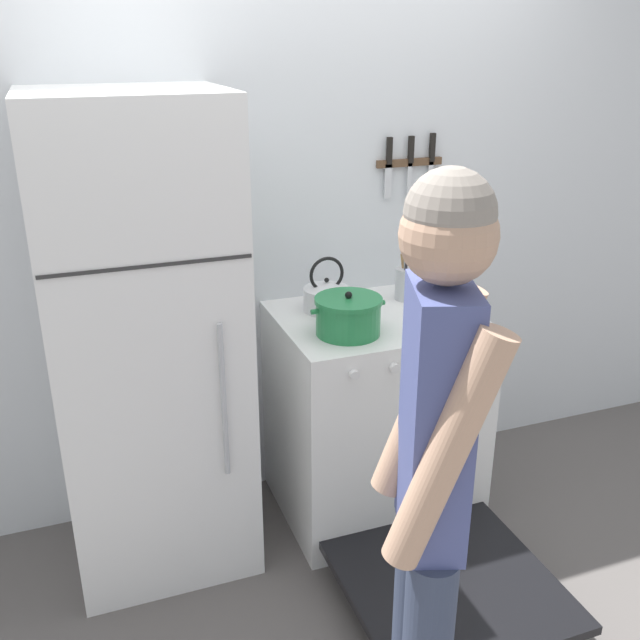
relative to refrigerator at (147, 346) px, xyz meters
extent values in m
plane|color=#5B5654|center=(0.63, 0.31, -0.92)|extent=(14.00, 14.00, 0.00)
cube|color=silver|center=(0.63, 0.34, 0.35)|extent=(10.00, 0.06, 2.55)
cube|color=white|center=(0.00, 0.00, 0.00)|extent=(0.68, 0.61, 1.84)
cube|color=#2D2D2D|center=(0.00, -0.31, 0.41)|extent=(0.67, 0.01, 0.01)
cylinder|color=#B2B5BA|center=(0.21, -0.32, -0.11)|extent=(0.02, 0.02, 0.59)
cube|color=white|center=(0.93, -0.03, -0.46)|extent=(0.81, 0.67, 0.93)
cube|color=black|center=(0.93, -0.03, -0.01)|extent=(0.80, 0.65, 0.02)
cube|color=black|center=(0.93, -0.33, -0.47)|extent=(0.71, 0.05, 0.71)
cylinder|color=black|center=(0.75, -0.16, 0.00)|extent=(0.21, 0.21, 0.01)
cylinder|color=black|center=(1.11, -0.16, 0.00)|extent=(0.21, 0.21, 0.01)
cylinder|color=black|center=(0.75, 0.11, 0.00)|extent=(0.21, 0.21, 0.01)
cylinder|color=black|center=(1.11, 0.11, 0.00)|extent=(0.21, 0.21, 0.01)
cylinder|color=silver|center=(0.69, -0.37, -0.07)|extent=(0.04, 0.02, 0.04)
cylinder|color=silver|center=(0.85, -0.37, -0.07)|extent=(0.04, 0.02, 0.04)
cylinder|color=silver|center=(1.01, -0.37, -0.07)|extent=(0.04, 0.02, 0.04)
cylinder|color=silver|center=(1.18, -0.37, -0.07)|extent=(0.04, 0.02, 0.04)
cube|color=black|center=(0.93, -0.73, -0.80)|extent=(0.75, 0.75, 0.04)
cube|color=#99999E|center=(0.93, -0.11, -0.50)|extent=(0.67, 0.37, 0.01)
cylinder|color=#237A42|center=(0.75, -0.16, 0.07)|extent=(0.25, 0.25, 0.13)
cylinder|color=#237A42|center=(0.75, -0.16, 0.14)|extent=(0.26, 0.26, 0.02)
sphere|color=black|center=(0.75, -0.16, 0.16)|extent=(0.03, 0.03, 0.03)
cylinder|color=#237A42|center=(0.61, -0.16, 0.11)|extent=(0.03, 0.02, 0.02)
cylinder|color=#237A42|center=(0.89, -0.16, 0.11)|extent=(0.03, 0.02, 0.02)
cylinder|color=silver|center=(0.76, 0.11, 0.05)|extent=(0.20, 0.20, 0.10)
cone|color=silver|center=(0.76, 0.11, 0.12)|extent=(0.19, 0.19, 0.03)
sphere|color=black|center=(0.76, 0.11, 0.14)|extent=(0.02, 0.02, 0.02)
cone|color=silver|center=(0.85, 0.11, 0.06)|extent=(0.11, 0.03, 0.09)
torus|color=black|center=(0.76, 0.11, 0.16)|extent=(0.15, 0.01, 0.15)
cylinder|color=#B7BABF|center=(1.14, 0.11, 0.07)|extent=(0.10, 0.10, 0.14)
cylinder|color=#9E7547|center=(1.13, 0.12, 0.12)|extent=(0.03, 0.02, 0.18)
cylinder|color=#232326|center=(1.12, 0.10, 0.13)|extent=(0.03, 0.02, 0.19)
cylinder|color=#B2B5BA|center=(1.13, 0.12, 0.12)|extent=(0.02, 0.02, 0.18)
cube|color=#4C5693|center=(0.50, -1.27, 0.27)|extent=(0.21, 0.27, 0.65)
cylinder|color=tan|center=(0.46, -1.40, 0.27)|extent=(0.27, 0.17, 0.57)
cylinder|color=tan|center=(0.55, -1.14, 0.27)|extent=(0.27, 0.17, 0.57)
sphere|color=tan|center=(0.50, -1.27, 0.70)|extent=(0.21, 0.21, 0.21)
sphere|color=gray|center=(0.50, -1.27, 0.75)|extent=(0.19, 0.19, 0.19)
cube|color=brown|center=(1.22, 0.29, 0.57)|extent=(0.31, 0.02, 0.03)
cube|color=silver|center=(1.11, 0.29, 0.49)|extent=(0.03, 0.00, 0.15)
cube|color=black|center=(1.11, 0.28, 0.62)|extent=(0.02, 0.02, 0.11)
cube|color=silver|center=(1.22, 0.29, 0.48)|extent=(0.02, 0.00, 0.17)
cube|color=black|center=(1.22, 0.28, 0.62)|extent=(0.02, 0.02, 0.11)
cube|color=silver|center=(1.32, 0.29, 0.47)|extent=(0.02, 0.00, 0.19)
cube|color=black|center=(1.32, 0.28, 0.63)|extent=(0.02, 0.02, 0.12)
camera|label=1|loc=(-0.24, -2.51, 1.09)|focal=40.00mm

